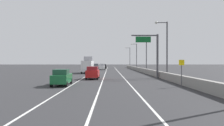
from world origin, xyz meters
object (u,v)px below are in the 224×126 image
object	(u,v)px
car_white_1	(102,67)
car_gray_2	(96,66)
lamp_post_right_second	(165,46)
lamp_post_right_fifth	(129,56)
overhead_sign_gantry	(153,50)
lamp_post_right_third	(145,52)
car_black_0	(104,66)
car_green_3	(62,77)
speed_advisory_sign	(182,71)
lamp_post_right_fourth	(136,54)
car_red_4	(93,73)
box_truck	(88,65)

from	to	relation	value
car_white_1	car_gray_2	bearing A→B (deg)	103.83
lamp_post_right_second	lamp_post_right_fifth	xyz separation A→B (m)	(-0.05, 62.89, 0.00)
car_gray_2	car_white_1	bearing A→B (deg)	-76.17
lamp_post_right_fifth	car_gray_2	size ratio (longest dim) A/B	1.98
overhead_sign_gantry	lamp_post_right_second	distance (m)	2.37
lamp_post_right_third	car_black_0	xyz separation A→B (m)	(-11.70, 28.98, -4.53)
lamp_post_right_third	car_green_3	xyz separation A→B (m)	(-15.06, -30.73, -4.51)
lamp_post_right_second	lamp_post_right_fifth	distance (m)	62.89
speed_advisory_sign	car_gray_2	world-z (taller)	speed_advisory_sign
overhead_sign_gantry	lamp_post_right_second	xyz separation A→B (m)	(1.71, -1.46, 0.74)
speed_advisory_sign	car_gray_2	distance (m)	64.56
overhead_sign_gantry	car_black_0	distance (m)	49.59
lamp_post_right_fourth	car_green_3	world-z (taller)	lamp_post_right_fourth
speed_advisory_sign	car_white_1	distance (m)	52.72
car_black_0	car_white_1	world-z (taller)	car_white_1
car_black_0	speed_advisory_sign	bearing A→B (deg)	-80.60
car_white_1	lamp_post_right_fifth	bearing A→B (deg)	62.75
lamp_post_right_fifth	car_white_1	bearing A→B (deg)	-117.25
car_red_4	box_truck	xyz separation A→B (m)	(-2.68, 18.30, 0.87)
lamp_post_right_second	car_white_1	size ratio (longest dim) A/B	1.98
lamp_post_right_second	car_gray_2	world-z (taller)	lamp_post_right_second
car_green_3	speed_advisory_sign	bearing A→B (deg)	-7.33
lamp_post_right_fourth	car_white_1	distance (m)	13.01
lamp_post_right_fourth	overhead_sign_gantry	bearing A→B (deg)	-92.91
car_black_0	box_truck	size ratio (longest dim) A/B	0.57
lamp_post_right_third	lamp_post_right_fourth	bearing A→B (deg)	89.74
car_red_4	car_black_0	bearing A→B (deg)	89.48
lamp_post_right_third	car_red_4	distance (m)	25.11
car_white_1	speed_advisory_sign	bearing A→B (deg)	-78.52
lamp_post_right_fourth	car_red_4	size ratio (longest dim) A/B	2.18
lamp_post_right_second	lamp_post_right_fourth	distance (m)	41.93
car_black_0	car_green_3	size ratio (longest dim) A/B	0.93
lamp_post_right_fourth	car_black_0	world-z (taller)	lamp_post_right_fourth
lamp_post_right_fifth	box_truck	world-z (taller)	lamp_post_right_fifth
lamp_post_right_second	car_white_1	world-z (taller)	lamp_post_right_second
lamp_post_right_third	lamp_post_right_fourth	size ratio (longest dim) A/B	1.00
lamp_post_right_third	speed_advisory_sign	bearing A→B (deg)	-92.68
car_green_3	box_truck	bearing A→B (deg)	89.54
speed_advisory_sign	lamp_post_right_fifth	xyz separation A→B (m)	(1.22, 74.40, 3.70)
car_black_0	car_gray_2	xyz separation A→B (m)	(-3.15, 1.71, 0.10)
car_red_4	lamp_post_right_fifth	bearing A→B (deg)	79.41
car_gray_2	lamp_post_right_second	bearing A→B (deg)	-74.23
speed_advisory_sign	lamp_post_right_second	size ratio (longest dim) A/B	0.32
speed_advisory_sign	box_truck	xyz separation A→B (m)	(-13.32, 29.26, 0.12)
car_green_3	lamp_post_right_fifth	bearing A→B (deg)	78.52
lamp_post_right_second	car_green_3	xyz separation A→B (m)	(-14.81, -9.76, -4.51)
car_white_1	lamp_post_right_fourth	bearing A→B (deg)	8.36
car_gray_2	car_black_0	bearing A→B (deg)	-28.57
lamp_post_right_fifth	car_gray_2	world-z (taller)	lamp_post_right_fifth
overhead_sign_gantry	lamp_post_right_second	world-z (taller)	lamp_post_right_second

